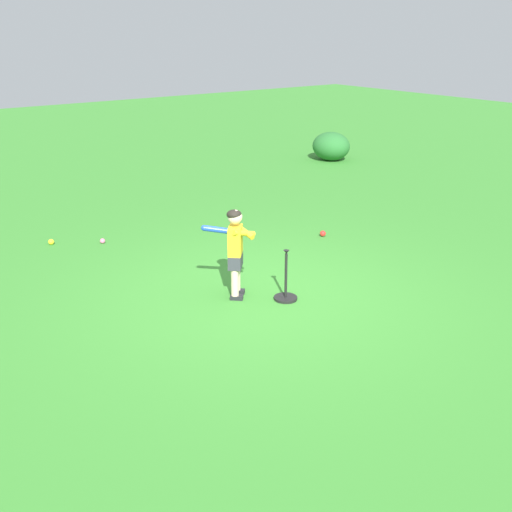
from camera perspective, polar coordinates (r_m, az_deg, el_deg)
ground_plane at (r=7.49m, az=0.84°, el=-3.67°), size 40.00×40.00×0.00m
child_batter at (r=7.23m, az=-1.94°, el=0.99°), size 0.43×0.54×1.08m
play_ball_behind_batter at (r=9.52m, az=-13.92°, el=1.35°), size 0.08×0.08×0.08m
play_ball_midfield at (r=9.60m, az=6.16°, el=2.06°), size 0.09×0.09×0.09m
play_ball_center_lawn at (r=9.67m, az=-18.31°, el=1.24°), size 0.09×0.09×0.09m
batting_tee at (r=7.36m, az=2.74°, el=-3.24°), size 0.28×0.28×0.62m
shrub_right_background at (r=15.12m, az=6.91°, el=9.98°), size 0.94×0.84×0.67m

